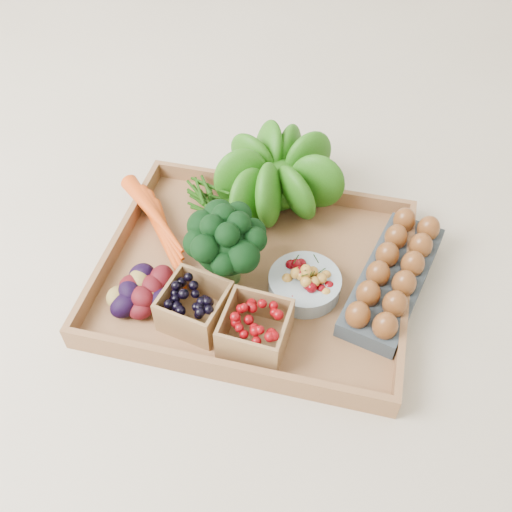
% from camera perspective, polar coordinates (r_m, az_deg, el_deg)
% --- Properties ---
extents(ground, '(4.00, 4.00, 0.00)m').
position_cam_1_polar(ground, '(1.07, 0.00, -2.14)').
color(ground, beige).
rests_on(ground, ground).
extents(tray, '(0.55, 0.45, 0.01)m').
position_cam_1_polar(tray, '(1.06, 0.00, -1.88)').
color(tray, '#93643D').
rests_on(tray, ground).
extents(carrots, '(0.23, 0.17, 0.06)m').
position_cam_1_polar(carrots, '(1.11, -9.52, 3.08)').
color(carrots, '#D74610').
rests_on(carrots, tray).
extents(lettuce, '(0.17, 0.17, 0.17)m').
position_cam_1_polar(lettuce, '(1.13, 2.14, 8.56)').
color(lettuce, '#1C4B0B').
rests_on(lettuce, tray).
extents(broccoli, '(0.15, 0.15, 0.11)m').
position_cam_1_polar(broccoli, '(1.00, -2.88, -0.08)').
color(broccoli, black).
rests_on(broccoli, tray).
extents(cherry_bowl, '(0.13, 0.13, 0.03)m').
position_cam_1_polar(cherry_bowl, '(1.02, 4.87, -2.83)').
color(cherry_bowl, '#8C9EA5').
rests_on(cherry_bowl, tray).
extents(egg_carton, '(0.17, 0.31, 0.03)m').
position_cam_1_polar(egg_carton, '(1.05, 13.48, -2.33)').
color(egg_carton, '#374046').
rests_on(egg_carton, tray).
extents(potatoes, '(0.12, 0.12, 0.07)m').
position_cam_1_polar(potatoes, '(1.01, -11.46, -3.18)').
color(potatoes, '#410A0F').
rests_on(potatoes, tray).
extents(punnet_blackberry, '(0.12, 0.12, 0.07)m').
position_cam_1_polar(punnet_blackberry, '(0.97, -6.13, -4.98)').
color(punnet_blackberry, black).
rests_on(punnet_blackberry, tray).
extents(punnet_raspberry, '(0.11, 0.11, 0.07)m').
position_cam_1_polar(punnet_raspberry, '(0.93, -0.08, -7.31)').
color(punnet_raspberry, '#6C0408').
rests_on(punnet_raspberry, tray).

